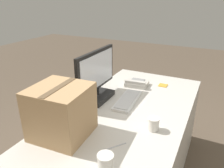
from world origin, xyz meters
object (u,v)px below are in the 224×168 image
(paper_cup_right, at_px, (153,124))
(desk_phone, at_px, (137,83))
(monitor, at_px, (96,79))
(paper_cup_left, at_px, (105,163))
(sticky_note_pad, at_px, (163,85))
(spoon, at_px, (111,148))
(cardboard_box, at_px, (61,111))
(keyboard, at_px, (128,100))

(paper_cup_right, bearing_deg, desk_phone, 28.95)
(monitor, relative_size, desk_phone, 2.44)
(paper_cup_left, bearing_deg, sticky_note_pad, 0.97)
(desk_phone, distance_m, spoon, 0.99)
(cardboard_box, relative_size, sticky_note_pad, 4.34)
(paper_cup_left, bearing_deg, desk_phone, 12.72)
(paper_cup_left, bearing_deg, monitor, 33.17)
(monitor, relative_size, sticky_note_pad, 6.69)
(monitor, relative_size, keyboard, 1.34)
(paper_cup_right, bearing_deg, spoon, 150.74)
(cardboard_box, height_order, sticky_note_pad, cardboard_box)
(desk_phone, distance_m, cardboard_box, 1.00)
(sticky_note_pad, bearing_deg, desk_phone, 117.55)
(monitor, bearing_deg, desk_phone, -26.27)
(monitor, relative_size, paper_cup_right, 6.19)
(paper_cup_left, relative_size, sticky_note_pad, 1.21)
(keyboard, height_order, desk_phone, desk_phone)
(paper_cup_right, bearing_deg, sticky_note_pad, 9.61)
(monitor, height_order, desk_phone, monitor)
(spoon, bearing_deg, paper_cup_right, -173.23)
(monitor, bearing_deg, paper_cup_right, -112.79)
(monitor, bearing_deg, sticky_note_pad, -39.11)
(paper_cup_left, xyz_separation_m, spoon, (0.17, 0.05, -0.05))
(spoon, height_order, cardboard_box, cardboard_box)
(paper_cup_left, height_order, sticky_note_pad, paper_cup_left)
(desk_phone, distance_m, sticky_note_pad, 0.27)
(desk_phone, relative_size, paper_cup_right, 2.53)
(paper_cup_left, relative_size, paper_cup_right, 1.12)
(sticky_note_pad, bearing_deg, paper_cup_left, -179.03)
(keyboard, height_order, spoon, keyboard)
(paper_cup_left, bearing_deg, spoon, 17.66)
(paper_cup_right, bearing_deg, keyboard, 45.67)
(monitor, xyz_separation_m, paper_cup_left, (-0.71, -0.47, -0.14))
(desk_phone, xyz_separation_m, sticky_note_pad, (0.12, -0.24, -0.02))
(paper_cup_right, height_order, spoon, paper_cup_right)
(keyboard, distance_m, spoon, 0.63)
(monitor, bearing_deg, cardboard_box, -173.39)
(paper_cup_left, distance_m, sticky_note_pad, 1.26)
(paper_cup_left, bearing_deg, keyboard, 14.62)
(monitor, relative_size, cardboard_box, 1.54)
(paper_cup_right, height_order, sticky_note_pad, paper_cup_right)
(spoon, xyz_separation_m, cardboard_box, (-0.01, 0.35, 0.16))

